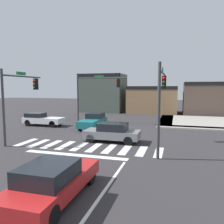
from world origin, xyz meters
name	(u,v)px	position (x,y,z in m)	size (l,w,h in m)	color
ground_plane	(106,134)	(0.00, 0.00, 0.00)	(120.00, 120.00, 0.00)	#302D30
crosswalk_near	(87,147)	(0.00, -4.50, 0.00)	(10.51, 2.49, 0.01)	silver
lane_markings	(25,208)	(1.06, -12.74, 0.00)	(6.80, 24.25, 0.01)	white
bike_detector_marking	(80,175)	(1.65, -9.42, 0.00)	(0.94, 0.94, 0.01)	yellow
curb_corner_northeast	(198,122)	(8.49, 9.42, 0.07)	(10.00, 10.60, 0.15)	#9E998E
storefront_row	(149,96)	(1.58, 18.84, 2.72)	(24.55, 5.89, 6.44)	#4C564C
traffic_signal_southeast	(162,91)	(5.03, -3.74, 3.91)	(0.32, 5.86, 5.62)	#383A3D
traffic_signal_northwest	(95,89)	(-3.12, 5.86, 3.99)	(6.07, 0.32, 5.81)	#383A3D
traffic_signal_southwest	(19,93)	(-5.68, -4.17, 3.77)	(0.32, 4.69, 5.47)	#383A3D
car_red	(52,181)	(1.66, -11.91, 0.73)	(1.92, 4.74, 1.45)	red
car_gray	(112,132)	(1.29, -2.49, 0.74)	(4.27, 1.81, 1.46)	slate
car_white	(42,119)	(-8.17, 2.57, 0.71)	(4.38, 1.71, 1.38)	white
car_teal	(93,121)	(-2.18, 2.63, 0.76)	(1.70, 4.50, 1.51)	#196B70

